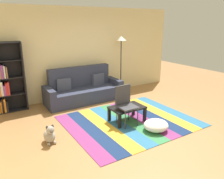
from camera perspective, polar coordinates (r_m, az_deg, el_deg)
ground_plane at (r=5.20m, az=3.84°, el=-8.96°), size 14.00×14.00×0.00m
back_wall at (r=6.97m, az=-8.38°, el=9.17°), size 6.80×0.10×2.70m
rug at (r=5.38m, az=4.47°, el=-7.98°), size 2.89×2.38×0.01m
couch at (r=6.65m, az=-7.35°, el=-0.11°), size 2.26×0.80×1.00m
bookshelf at (r=6.27m, az=-26.46°, el=2.04°), size 0.90×0.28×1.80m
coffee_table at (r=5.25m, az=3.87°, el=-5.03°), size 0.79×0.52×0.36m
pouf at (r=4.96m, az=11.17°, el=-8.96°), size 0.54×0.51×0.24m
dog at (r=4.58m, az=-15.66°, el=-11.12°), size 0.22×0.35×0.40m
standing_lamp at (r=7.29m, az=2.35°, el=11.12°), size 0.32×0.32×1.84m
tv_remote at (r=5.18m, az=3.63°, el=-4.51°), size 0.09×0.16×0.02m
folding_chair at (r=5.05m, az=3.39°, el=-3.14°), size 0.40×0.40×0.90m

